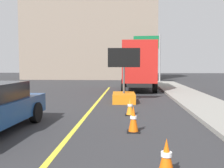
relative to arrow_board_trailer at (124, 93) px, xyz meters
The scene contains 7 objects.
arrow_board_trailer is the anchor object (origin of this frame).
box_truck 6.75m from the arrow_board_trailer, 81.66° to the left, with size 2.45×7.17×3.41m.
highway_guide_sign 14.94m from the arrow_board_trailer, 79.63° to the left, with size 2.78×0.38×5.00m.
far_building_block 22.69m from the arrow_board_trailer, 102.26° to the left, with size 16.70×6.55×10.92m, color gray.
traffic_cone_mid_lane 8.79m from the arrow_board_trailer, 84.21° to the right, with size 0.36×0.36×0.64m.
traffic_cone_far_lane 5.90m from the arrow_board_trailer, 86.34° to the right, with size 0.36×0.36×0.74m.
traffic_cone_curbside 3.43m from the arrow_board_trailer, 85.05° to the right, with size 0.36×0.36×0.67m.
Camera 1 is at (1.56, 2.44, 1.90)m, focal length 42.66 mm.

